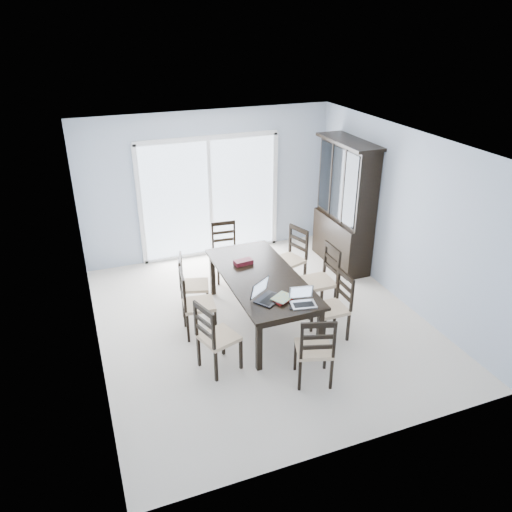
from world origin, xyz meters
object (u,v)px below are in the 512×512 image
(laptop_silver, at_px, (304,302))
(game_box, at_px, (243,262))
(cell_phone, at_px, (294,308))
(chair_left_far, at_px, (188,278))
(laptop_dark, at_px, (269,296))
(chair_right_near, at_px, (337,299))
(chair_end_far, at_px, (225,244))
(chair_right_mid, at_px, (324,272))
(chair_left_near, at_px, (212,331))
(chair_end_near, at_px, (316,344))
(dining_table, at_px, (261,280))
(china_hutch, at_px, (345,206))
(chair_right_far, at_px, (293,251))
(chair_left_mid, at_px, (191,297))
(hot_tub, at_px, (182,211))

(laptop_silver, bearing_deg, game_box, 114.44)
(cell_phone, xyz_separation_m, game_box, (-0.17, 1.36, 0.03))
(chair_left_far, xyz_separation_m, laptop_dark, (0.75, -1.29, 0.26))
(chair_right_near, xyz_separation_m, chair_end_far, (-0.88, 2.20, 0.01))
(chair_right_mid, distance_m, laptop_dark, 1.31)
(chair_left_near, bearing_deg, laptop_silver, 67.15)
(chair_end_near, height_order, laptop_dark, chair_end_near)
(chair_left_far, bearing_deg, dining_table, 69.50)
(china_hutch, bearing_deg, chair_right_far, -160.34)
(chair_left_mid, height_order, chair_end_far, chair_left_mid)
(chair_left_mid, distance_m, cell_phone, 1.46)
(chair_end_far, bearing_deg, china_hutch, 177.50)
(chair_end_near, relative_size, chair_end_far, 1.00)
(chair_left_far, relative_size, game_box, 3.93)
(chair_left_near, xyz_separation_m, hot_tub, (0.64, 4.30, -0.08))
(chair_left_mid, relative_size, chair_right_near, 1.03)
(chair_left_near, xyz_separation_m, chair_end_near, (1.05, -0.68, -0.00))
(laptop_dark, bearing_deg, chair_right_mid, -5.09)
(dining_table, xyz_separation_m, chair_left_near, (-0.95, -0.82, -0.09))
(chair_left_far, bearing_deg, chair_right_near, 68.01)
(chair_left_far, distance_m, cell_phone, 1.86)
(chair_left_far, xyz_separation_m, chair_right_near, (1.72, -1.33, 0.02))
(chair_end_far, xyz_separation_m, laptop_dark, (-0.10, -2.17, 0.23))
(chair_right_near, relative_size, laptop_silver, 3.13)
(china_hutch, distance_m, chair_right_near, 2.32)
(chair_right_mid, bearing_deg, laptop_silver, 139.13)
(cell_phone, xyz_separation_m, hot_tub, (-0.37, 4.43, -0.25))
(laptop_dark, xyz_separation_m, cell_phone, (0.20, -0.30, -0.05))
(chair_right_near, bearing_deg, dining_table, 51.20)
(chair_right_mid, bearing_deg, game_box, 68.63)
(chair_left_mid, xyz_separation_m, laptop_silver, (1.20, -0.97, 0.22))
(chair_right_mid, bearing_deg, chair_right_far, 6.80)
(chair_left_near, distance_m, game_box, 1.51)
(chair_left_near, relative_size, laptop_silver, 3.21)
(chair_end_far, bearing_deg, chair_right_far, 148.79)
(laptop_dark, bearing_deg, chair_left_far, 85.76)
(chair_left_mid, distance_m, laptop_dark, 1.12)
(chair_right_near, relative_size, chair_end_near, 0.98)
(dining_table, height_order, laptop_dark, laptop_dark)
(china_hutch, height_order, chair_end_near, china_hutch)
(chair_left_near, relative_size, hot_tub, 0.58)
(chair_left_near, height_order, game_box, chair_left_near)
(chair_left_mid, height_order, cell_phone, chair_left_mid)
(dining_table, bearing_deg, chair_end_far, 91.60)
(chair_left_mid, bearing_deg, chair_left_near, 8.88)
(dining_table, bearing_deg, chair_right_far, 43.62)
(chair_right_near, bearing_deg, laptop_dark, 88.17)
(chair_right_mid, bearing_deg, chair_left_far, 70.59)
(laptop_dark, height_order, hot_tub, hot_tub)
(game_box, bearing_deg, laptop_dark, -91.58)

